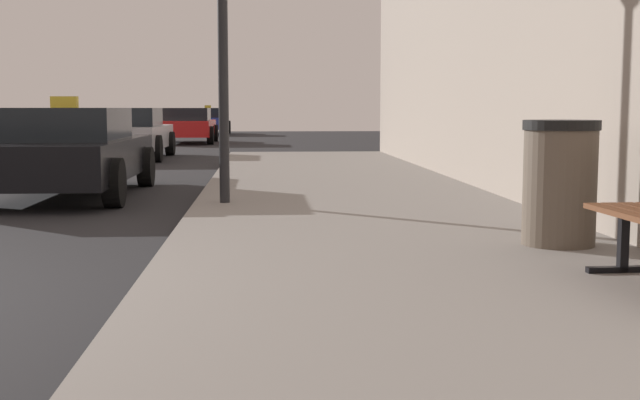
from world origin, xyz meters
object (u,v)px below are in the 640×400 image
object	(u,v)px
car_black	(69,152)
car_yellow	(208,119)
car_blue	(208,121)
trash_bin	(560,182)
car_red	(187,125)
car_silver	(127,133)

from	to	relation	value
car_black	car_yellow	size ratio (longest dim) A/B	1.07
car_blue	car_yellow	xyz separation A→B (m)	(-0.59, 8.78, -0.00)
trash_bin	car_yellow	distance (m)	42.70
trash_bin	car_yellow	bearing A→B (deg)	97.57
car_black	car_yellow	bearing A→B (deg)	90.69
car_black	car_red	world-z (taller)	car_black
car_blue	car_yellow	bearing A→B (deg)	93.85
car_black	car_silver	size ratio (longest dim) A/B	1.02
trash_bin	car_black	bearing A→B (deg)	133.59
trash_bin	car_yellow	xyz separation A→B (m)	(-5.63, 42.33, -0.02)
car_black	car_blue	distance (m)	28.10
car_red	car_blue	size ratio (longest dim) A/B	0.96
car_black	car_yellow	distance (m)	36.88
trash_bin	car_silver	distance (m)	15.45
trash_bin	car_black	size ratio (longest dim) A/B	0.23
car_silver	car_yellow	xyz separation A→B (m)	(0.18, 28.01, -0.00)
car_black	car_silver	distance (m)	8.89
trash_bin	car_silver	xyz separation A→B (m)	(-5.81, 14.32, -0.02)
car_red	car_blue	distance (m)	9.95
car_black	trash_bin	bearing A→B (deg)	-46.41
trash_bin	car_blue	distance (m)	33.92
trash_bin	car_red	size ratio (longest dim) A/B	0.24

